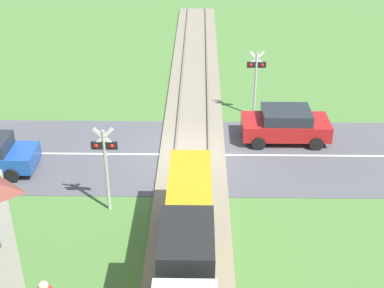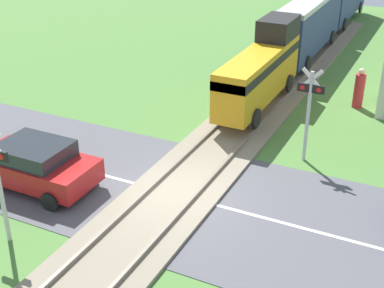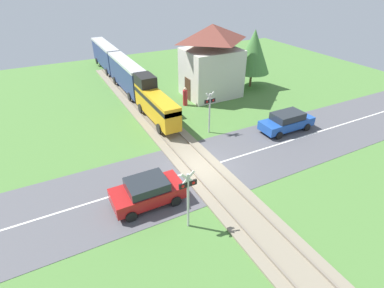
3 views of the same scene
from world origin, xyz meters
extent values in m
plane|color=#4C7A38|center=(0.00, 0.00, 0.00)|extent=(60.00, 60.00, 0.00)
cube|color=#515156|center=(0.00, 0.00, 0.01)|extent=(48.00, 6.40, 0.02)
cube|color=silver|center=(0.00, 0.00, 0.02)|extent=(48.00, 0.12, 0.00)
cube|color=gray|center=(0.00, 0.00, 0.06)|extent=(2.80, 48.00, 0.12)
cube|color=slate|center=(-0.72, 0.00, 0.18)|extent=(0.10, 48.00, 0.12)
cube|color=slate|center=(0.72, 0.00, 0.18)|extent=(0.10, 48.00, 0.12)
cube|color=gold|center=(0.00, 7.36, 1.57)|extent=(1.35, 6.61, 1.90)
cube|color=black|center=(0.00, 7.36, 2.09)|extent=(1.37, 6.61, 0.36)
cube|color=black|center=(0.00, 9.61, 2.97)|extent=(1.35, 2.12, 0.90)
cylinder|color=black|center=(-0.72, 5.24, 0.62)|extent=(0.14, 0.76, 0.76)
cylinder|color=black|center=(0.72, 5.24, 0.62)|extent=(0.14, 0.76, 0.76)
cube|color=#A81919|center=(-4.10, -1.44, 0.65)|extent=(3.84, 1.84, 0.70)
cube|color=#23282D|center=(-4.10, -1.44, 1.25)|extent=(2.11, 1.69, 0.49)
cylinder|color=black|center=(-2.86, -0.52, 0.30)|extent=(0.60, 0.18, 0.60)
cylinder|color=black|center=(-2.86, -2.36, 0.30)|extent=(0.60, 0.18, 0.60)
cylinder|color=black|center=(-5.35, -0.52, 0.30)|extent=(0.60, 0.18, 0.60)
cylinder|color=black|center=(-5.35, -2.36, 0.30)|extent=(0.60, 0.18, 0.60)
cylinder|color=black|center=(7.03, 0.62, 0.30)|extent=(0.60, 0.18, 0.60)
cylinder|color=black|center=(7.03, 2.26, 0.30)|extent=(0.60, 0.18, 0.60)
cylinder|color=#B7B7B7|center=(-2.94, -3.98, 1.60)|extent=(0.12, 0.12, 3.20)
cube|color=black|center=(-2.94, -3.98, 2.63)|extent=(0.90, 0.08, 0.28)
sphere|color=red|center=(-3.21, -3.98, 2.63)|extent=(0.18, 0.18, 0.18)
sphere|color=red|center=(-2.67, -3.98, 2.63)|extent=(0.18, 0.18, 0.18)
cube|color=silver|center=(-2.94, -3.98, 2.95)|extent=(0.72, 0.04, 0.72)
cube|color=silver|center=(-2.94, -3.98, 2.95)|extent=(0.72, 0.04, 0.72)
cylinder|color=#B7B7B7|center=(2.94, 3.98, 1.60)|extent=(0.12, 0.12, 3.20)
cube|color=black|center=(2.94, 3.98, 2.63)|extent=(0.90, 0.08, 0.28)
sphere|color=red|center=(3.21, 3.98, 2.63)|extent=(0.18, 0.18, 0.18)
sphere|color=red|center=(2.67, 3.98, 2.63)|extent=(0.18, 0.18, 0.18)
cube|color=silver|center=(2.94, 3.98, 2.95)|extent=(0.72, 0.04, 0.72)
cube|color=silver|center=(2.94, 3.98, 2.95)|extent=(0.72, 0.04, 0.72)
sphere|color=beige|center=(3.69, 9.59, 1.58)|extent=(0.27, 0.27, 0.27)
camera|label=1|loc=(-0.30, 19.82, 11.37)|focal=50.00mm
camera|label=2|loc=(6.65, -12.34, 8.81)|focal=50.00mm
camera|label=3|loc=(-7.79, -13.59, 11.18)|focal=28.00mm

